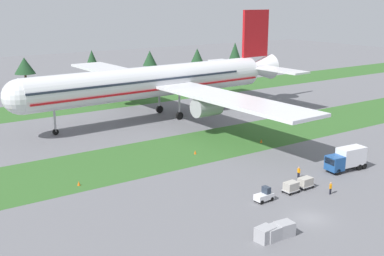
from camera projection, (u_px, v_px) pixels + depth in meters
ground_plane at (310, 218)px, 58.88m from camera, size 400.00×400.00×0.00m
grass_strip_near at (170, 152)px, 84.51m from camera, size 320.00×17.04×0.01m
grass_strip_far at (73, 106)px, 121.28m from camera, size 320.00×17.04×0.01m
airliner at (160, 81)px, 107.26m from camera, size 68.38×83.94×23.34m
baggage_tug at (264, 195)px, 63.67m from camera, size 2.63×1.36×1.97m
cargo_dolly_lead at (291, 186)px, 66.48m from camera, size 2.23×1.55×1.55m
cargo_dolly_second at (305, 182)px, 68.11m from camera, size 2.23×1.55×1.55m
catering_truck at (347, 158)px, 75.02m from camera, size 7.14×2.96×3.58m
ground_crew_marshaller at (331, 188)px, 65.98m from camera, size 0.55×0.36×1.74m
ground_crew_loader at (299, 172)px, 72.00m from camera, size 0.36×0.56×1.74m
uld_container_0 at (265, 234)px, 53.16m from camera, size 2.18×1.83×1.64m
uld_container_1 at (284, 229)px, 54.43m from camera, size 2.14×1.78×1.60m
uld_container_2 at (272, 233)px, 53.55m from camera, size 2.01×1.61×1.53m
taxiway_marker_0 at (195, 152)px, 83.37m from camera, size 0.44×0.44×0.66m
taxiway_marker_1 at (79, 183)px, 69.23m from camera, size 0.44×0.44×0.66m
taxiway_marker_2 at (261, 141)px, 89.96m from camera, size 0.44×0.44×0.70m
distant_tree_line at (49, 64)px, 149.91m from camera, size 163.79×10.52×11.43m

